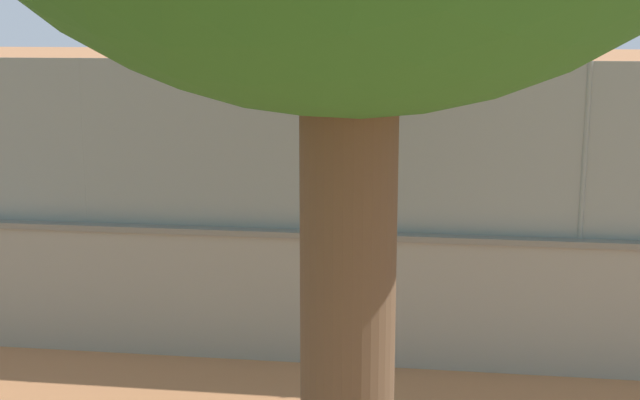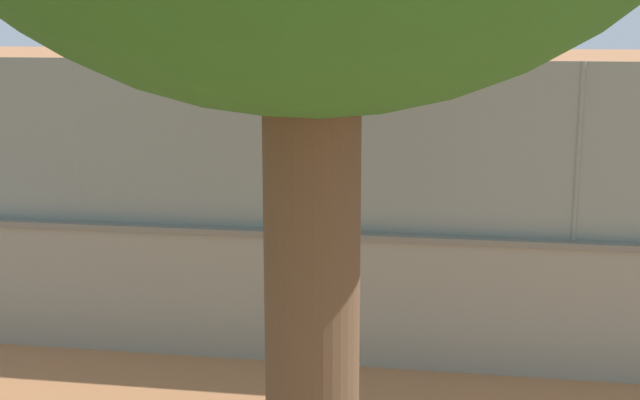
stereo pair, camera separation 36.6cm
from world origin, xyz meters
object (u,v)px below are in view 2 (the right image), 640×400
at_px(player_at_service_line, 148,239).
at_px(player_foreground_swinging, 375,207).
at_px(sports_ball, 106,266).
at_px(player_crossing_court, 320,167).

height_order(player_at_service_line, player_foreground_swinging, player_at_service_line).
bearing_deg(player_foreground_swinging, player_at_service_line, 45.21).
bearing_deg(player_at_service_line, sports_ball, 87.40).
bearing_deg(sports_ball, player_crossing_court, -99.72).
xyz_separation_m(player_crossing_court, player_foreground_swinging, (-1.88, 4.59, -0.02)).
xyz_separation_m(player_crossing_court, sports_ball, (1.65, 9.66, 0.04)).
bearing_deg(sports_ball, player_at_service_line, -92.60).
bearing_deg(sports_ball, player_foreground_swinging, -124.84).
height_order(player_foreground_swinging, sports_ball, player_foreground_swinging).
distance_m(player_crossing_court, player_foreground_swinging, 4.96).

